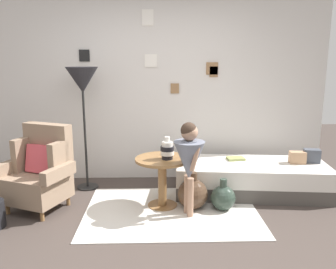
% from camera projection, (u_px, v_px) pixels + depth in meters
% --- Properties ---
extents(ground_plane, '(12.00, 12.00, 0.00)m').
position_uv_depth(ground_plane, '(155.00, 244.00, 3.29)').
color(ground_plane, '#423833').
extents(gallery_wall, '(4.80, 0.12, 2.60)m').
position_uv_depth(gallery_wall, '(155.00, 88.00, 4.92)').
color(gallery_wall, silver).
rests_on(gallery_wall, ground).
extents(rug, '(1.95, 1.41, 0.01)m').
position_uv_depth(rug, '(171.00, 211.00, 4.00)').
color(rug, silver).
rests_on(rug, ground).
extents(armchair, '(0.89, 0.79, 0.97)m').
position_uv_depth(armchair, '(41.00, 171.00, 4.03)').
color(armchair, olive).
rests_on(armchair, ground).
extents(daybed, '(1.97, 0.99, 0.40)m').
position_uv_depth(daybed, '(251.00, 178.00, 4.52)').
color(daybed, '#4C4742').
rests_on(daybed, ground).
extents(pillow_head, '(0.22, 0.16, 0.17)m').
position_uv_depth(pillow_head, '(312.00, 156.00, 4.49)').
color(pillow_head, '#474C56').
rests_on(pillow_head, daybed).
extents(pillow_mid, '(0.21, 0.14, 0.15)m').
position_uv_depth(pillow_mid, '(297.00, 158.00, 4.46)').
color(pillow_mid, tan).
rests_on(pillow_mid, daybed).
extents(side_table, '(0.63, 0.63, 0.59)m').
position_uv_depth(side_table, '(162.00, 172.00, 4.05)').
color(side_table, olive).
rests_on(side_table, ground).
extents(vase_striped, '(0.15, 0.15, 0.26)m').
position_uv_depth(vase_striped, '(167.00, 150.00, 3.96)').
color(vase_striped, black).
rests_on(vase_striped, side_table).
extents(floor_lamp, '(0.41, 0.41, 1.61)m').
position_uv_depth(floor_lamp, '(82.00, 84.00, 4.44)').
color(floor_lamp, black).
rests_on(floor_lamp, ground).
extents(person_child, '(0.34, 0.34, 1.05)m').
position_uv_depth(person_child, '(189.00, 158.00, 3.77)').
color(person_child, '#A37A60').
rests_on(person_child, ground).
extents(book_on_daybed, '(0.24, 0.18, 0.03)m').
position_uv_depth(book_on_daybed, '(236.00, 159.00, 4.63)').
color(book_on_daybed, '#939D59').
rests_on(book_on_daybed, daybed).
extents(demijohn_near, '(0.35, 0.35, 0.44)m').
position_uv_depth(demijohn_near, '(193.00, 194.00, 4.05)').
color(demijohn_near, '#473323').
rests_on(demijohn_near, ground).
extents(demijohn_far, '(0.29, 0.29, 0.37)m').
position_uv_depth(demijohn_far, '(223.00, 198.00, 4.02)').
color(demijohn_far, '#2D3D33').
rests_on(demijohn_far, ground).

